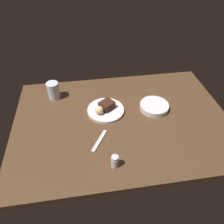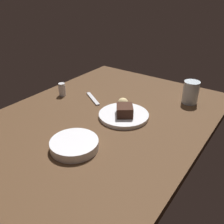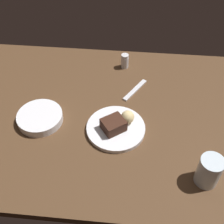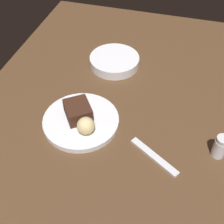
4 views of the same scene
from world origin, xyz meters
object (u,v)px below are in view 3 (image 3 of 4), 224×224
side_bowl (40,118)px  dessert_spoon (135,90)px  chocolate_cake_slice (113,125)px  salt_shaker (125,61)px  bread_roll (128,117)px  water_glass (209,171)px  dessert_plate (116,128)px

side_bowl → dessert_spoon: (-34.59, -20.06, -1.23)cm
chocolate_cake_slice → salt_shaker: bearing=-92.2°
bread_roll → salt_shaker: size_ratio=0.74×
side_bowl → chocolate_cake_slice: bearing=174.2°
bread_roll → salt_shaker: (3.29, -34.30, -0.85)cm
bread_roll → dessert_spoon: (-2.06, -18.87, -3.73)cm
salt_shaker → dessert_spoon: salt_shaker is taller
side_bowl → dessert_spoon: bearing=-149.9°
bread_roll → side_bowl: 32.65cm
water_glass → salt_shaker: bearing=-62.1°
salt_shaker → bread_roll: bearing=95.5°
salt_shaker → water_glass: bearing=117.9°
dessert_spoon → bread_roll: bearing=25.4°
chocolate_cake_slice → dessert_spoon: size_ratio=0.51×
chocolate_cake_slice → salt_shaker: 38.34cm
bread_roll → side_bowl: size_ratio=0.29×
dessert_plate → dessert_spoon: bearing=-105.4°
side_bowl → salt_shaker: bearing=-129.5°
dessert_spoon → water_glass: bearing=62.6°
dessert_plate → chocolate_cake_slice: size_ratio=2.79×
chocolate_cake_slice → side_bowl: bearing=-5.8°
dessert_plate → bread_roll: bearing=-142.6°
salt_shaker → side_bowl: bearing=50.5°
bread_roll → water_glass: bearing=141.1°
water_glass → side_bowl: (58.49, -19.76, -3.75)cm
salt_shaker → water_glass: size_ratio=0.62×
dessert_spoon → side_bowl: bearing=-28.3°
dessert_plate → dessert_spoon: size_ratio=1.42×
dessert_plate → salt_shaker: 37.44cm
side_bowl → bread_roll: bearing=-177.9°
bread_roll → chocolate_cake_slice: bearing=39.9°
dessert_plate → salt_shaker: salt_shaker is taller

